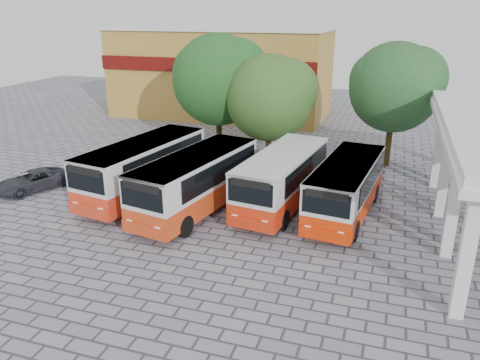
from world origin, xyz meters
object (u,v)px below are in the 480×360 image
(bus_centre_left, at_px, (196,179))
(parked_car, at_px, (33,181))
(bus_centre_right, at_px, (282,176))
(bus_far_left, at_px, (144,166))
(bus_far_right, at_px, (346,185))

(bus_centre_left, distance_m, parked_car, 10.21)
(parked_car, bearing_deg, bus_centre_right, 32.79)
(bus_centre_right, height_order, parked_car, bus_centre_right)
(bus_far_left, bearing_deg, bus_centre_left, -6.79)
(bus_far_right, bearing_deg, bus_far_left, -168.94)
(bus_centre_right, bearing_deg, parked_car, -163.82)
(bus_centre_left, height_order, bus_far_right, bus_centre_left)
(bus_far_right, bearing_deg, parked_car, -166.66)
(bus_centre_right, bearing_deg, bus_far_right, 4.47)
(bus_far_right, xyz_separation_m, parked_car, (-17.38, -1.96, -1.05))
(bus_far_left, relative_size, bus_far_right, 1.11)
(bus_centre_left, bearing_deg, bus_centre_right, 37.40)
(bus_centre_right, bearing_deg, bus_far_left, -165.16)
(bus_centre_left, bearing_deg, parked_car, -168.47)
(bus_centre_right, xyz_separation_m, parked_car, (-14.10, -2.13, -1.11))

